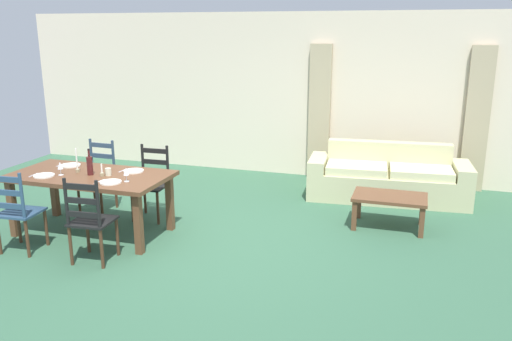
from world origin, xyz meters
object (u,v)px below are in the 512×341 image
at_px(coffee_cup_primary, 108,172).
at_px(dining_table, 90,181).
at_px(couch, 388,179).
at_px(dining_chair_far_left, 99,176).
at_px(dining_chair_far_right, 152,183).
at_px(coffee_table, 390,200).
at_px(wine_bottle, 90,165).
at_px(dining_chair_near_right, 90,220).
at_px(wine_glass_near_left, 60,166).
at_px(dining_chair_near_left, 17,211).
at_px(wine_glass_near_right, 126,172).

bearing_deg(coffee_cup_primary, dining_table, -177.84).
relative_size(coffee_cup_primary, couch, 0.04).
distance_m(dining_chair_far_left, dining_chair_far_right, 0.87).
distance_m(dining_chair_far_right, coffee_table, 3.06).
bearing_deg(coffee_cup_primary, wine_bottle, -170.33).
height_order(dining_chair_near_right, wine_glass_near_left, dining_chair_near_right).
bearing_deg(dining_chair_near_left, wine_bottle, 55.56).
height_order(dining_chair_near_left, dining_chair_far_left, same).
bearing_deg(wine_bottle, wine_glass_near_right, -12.08).
relative_size(dining_chair_near_right, dining_chair_far_left, 1.00).
relative_size(dining_table, dining_chair_near_left, 1.98).
height_order(dining_chair_near_right, coffee_cup_primary, dining_chair_near_right).
xyz_separation_m(dining_table, dining_chair_far_right, (0.43, 0.71, -0.19)).
bearing_deg(dining_chair_near_right, wine_glass_near_left, 143.13).
relative_size(wine_glass_near_right, couch, 0.07).
bearing_deg(wine_glass_near_left, dining_chair_far_right, 49.87).
distance_m(dining_table, coffee_table, 3.68).
height_order(dining_chair_near_left, wine_glass_near_left, dining_chair_near_left).
bearing_deg(dining_chair_far_right, dining_chair_near_left, -121.33).
bearing_deg(coffee_cup_primary, coffee_table, 21.82).
bearing_deg(coffee_table, couch, 94.84).
bearing_deg(wine_glass_near_left, dining_table, 26.28).
height_order(dining_chair_near_left, wine_bottle, wine_bottle).
xyz_separation_m(dining_chair_near_left, wine_glass_near_left, (0.16, 0.59, 0.38)).
bearing_deg(wine_bottle, coffee_table, 21.07).
xyz_separation_m(dining_table, dining_chair_near_left, (-0.45, -0.73, -0.19)).
relative_size(dining_chair_near_left, couch, 0.41).
height_order(wine_bottle, wine_glass_near_right, wine_bottle).
bearing_deg(dining_chair_near_right, coffee_cup_primary, 107.14).
bearing_deg(coffee_cup_primary, dining_chair_near_left, -133.49).
distance_m(dining_chair_near_left, wine_glass_near_left, 0.72).
xyz_separation_m(dining_chair_far_right, wine_glass_near_right, (0.16, -0.86, 0.38)).
relative_size(dining_chair_near_right, wine_bottle, 3.04).
bearing_deg(dining_table, coffee_cup_primary, 2.16).
xyz_separation_m(wine_glass_near_right, coffee_cup_primary, (-0.34, 0.16, -0.07)).
bearing_deg(wine_glass_near_right, wine_glass_near_left, 179.81).
bearing_deg(dining_table, dining_chair_far_left, 118.77).
bearing_deg(coffee_table, wine_bottle, -158.93).
height_order(dining_chair_far_left, wine_glass_near_right, dining_chair_far_left).
bearing_deg(coffee_table, wine_glass_near_right, -153.27).
height_order(dining_chair_near_right, dining_chair_far_right, same).
relative_size(dining_chair_near_right, coffee_table, 1.07).
relative_size(wine_glass_near_left, wine_glass_near_right, 1.00).
distance_m(dining_chair_near_right, coffee_cup_primary, 0.83).
height_order(dining_chair_near_right, couch, dining_chair_near_right).
bearing_deg(wine_glass_near_right, coffee_cup_primary, 155.08).
height_order(dining_table, dining_chair_near_right, dining_chair_near_right).
distance_m(dining_chair_far_right, wine_glass_near_right, 0.96).
xyz_separation_m(dining_chair_far_left, wine_glass_near_right, (1.03, -0.94, 0.38)).
height_order(dining_chair_far_right, wine_bottle, wine_bottle).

